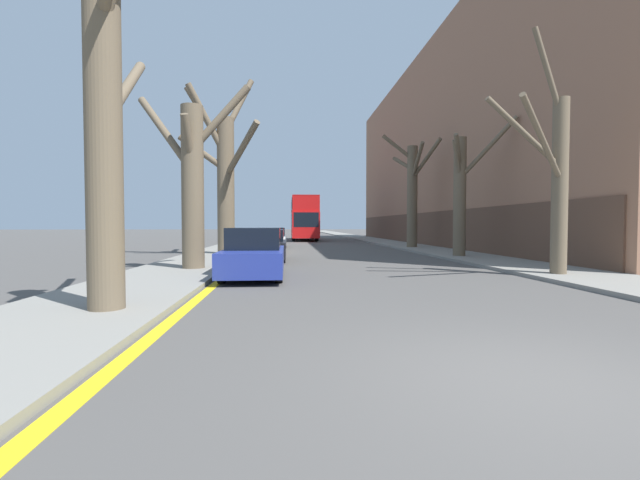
{
  "coord_description": "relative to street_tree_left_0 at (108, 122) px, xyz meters",
  "views": [
    {
      "loc": [
        -2.54,
        -4.03,
        1.58
      ],
      "look_at": [
        0.49,
        34.99,
        0.2
      ],
      "focal_mm": 24.0,
      "sensor_mm": 36.0,
      "label": 1
    }
  ],
  "objects": [
    {
      "name": "parked_car_2",
      "position": [
        2.07,
        17.36,
        -2.68
      ],
      "size": [
        1.81,
        4.36,
        1.43
      ],
      "color": "silver",
      "rests_on": "ground"
    },
    {
      "name": "parked_car_1",
      "position": [
        2.07,
        11.47,
        -2.69
      ],
      "size": [
        1.88,
        4.33,
        1.37
      ],
      "color": "black",
      "rests_on": "ground"
    },
    {
      "name": "kerb_line_stripe",
      "position": [
        1.15,
        46.36,
        -3.35
      ],
      "size": [
        0.24,
        120.0,
        0.01
      ],
      "primitive_type": "cube",
      "color": "yellow",
      "rests_on": "ground"
    },
    {
      "name": "parked_car_3",
      "position": [
        2.07,
        22.96,
        -2.7
      ],
      "size": [
        1.9,
        4.52,
        1.38
      ],
      "color": "#4C5156",
      "rests_on": "ground"
    },
    {
      "name": "sidewalk_left",
      "position": [
        -0.59,
        46.36,
        -3.29
      ],
      "size": [
        3.11,
        120.0,
        0.12
      ],
      "primitive_type": "cube",
      "color": "gray",
      "rests_on": "ground"
    },
    {
      "name": "building_facade_right",
      "position": [
        18.33,
        25.73,
        4.11
      ],
      "size": [
        10.08,
        43.21,
        14.94
      ],
      "color": "#93664C",
      "rests_on": "ground"
    },
    {
      "name": "street_tree_left_2",
      "position": [
        -0.09,
        14.39,
        0.82
      ],
      "size": [
        4.22,
        3.92,
        9.38
      ],
      "color": "brown",
      "rests_on": "ground"
    },
    {
      "name": "street_tree_right_1",
      "position": [
        11.3,
        12.04,
        -0.21
      ],
      "size": [
        2.85,
        1.88,
        6.45
      ],
      "color": "brown",
      "rests_on": "ground"
    },
    {
      "name": "parked_car_0",
      "position": [
        2.07,
        5.4,
        -2.65
      ],
      "size": [
        1.76,
        4.31,
        1.5
      ],
      "color": "navy",
      "rests_on": "ground"
    },
    {
      "name": "double_decker_bus",
      "position": [
        4.82,
        36.58,
        -0.89
      ],
      "size": [
        2.59,
        10.48,
        4.36
      ],
      "color": "red",
      "rests_on": "ground"
    },
    {
      "name": "street_tree_right_2",
      "position": [
        11.32,
        20.06,
        0.45
      ],
      "size": [
        3.16,
        3.98,
        7.55
      ],
      "color": "brown",
      "rests_on": "ground"
    },
    {
      "name": "street_tree_left_1",
      "position": [
        -0.14,
        7.15,
        -0.25
      ],
      "size": [
        4.17,
        2.35,
        6.37
      ],
      "color": "brown",
      "rests_on": "ground"
    },
    {
      "name": "street_tree_left_0",
      "position": [
        0.0,
        0.0,
        0.0
      ],
      "size": [
        2.13,
        4.61,
        7.9
      ],
      "color": "brown",
      "rests_on": "ground"
    },
    {
      "name": "street_tree_right_0",
      "position": [
        11.03,
        4.48,
        -0.33
      ],
      "size": [
        2.79,
        2.36,
        7.25
      ],
      "color": "brown",
      "rests_on": "ground"
    },
    {
      "name": "ground_plane",
      "position": [
        5.6,
        -3.64,
        -3.35
      ],
      "size": [
        300.0,
        300.0,
        0.0
      ],
      "primitive_type": "plane",
      "color": "#4C4947"
    },
    {
      "name": "sidewalk_right",
      "position": [
        11.78,
        46.36,
        -3.29
      ],
      "size": [
        3.11,
        120.0,
        0.12
      ],
      "primitive_type": "cube",
      "color": "gray",
      "rests_on": "ground"
    }
  ]
}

